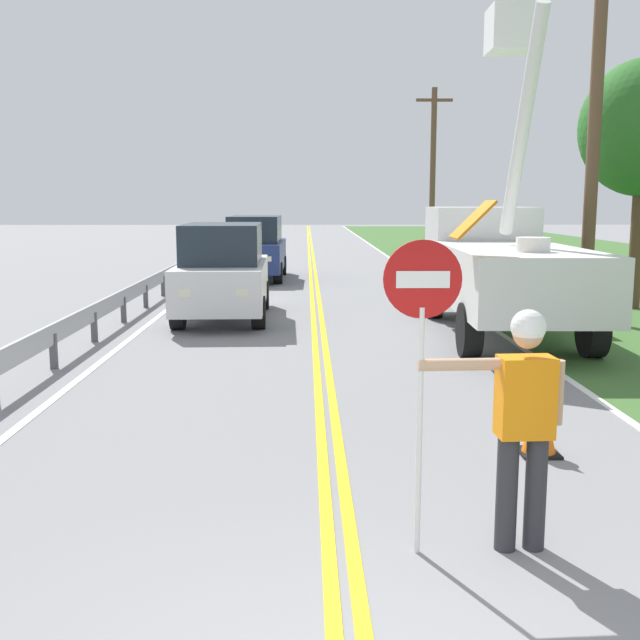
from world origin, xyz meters
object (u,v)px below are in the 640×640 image
traffic_cone_lead (540,423)px  flagger_worker (523,415)px  utility_pole_near (595,110)px  utility_bucket_truck (499,260)px  oncoming_suv_nearest (223,271)px  stop_sign_paddle (422,327)px  utility_pole_mid (433,168)px  oncoming_suv_second (255,247)px

traffic_cone_lead → flagger_worker: bearing=-110.9°
utility_pole_near → utility_bucket_truck: bearing=-146.8°
utility_bucket_truck → traffic_cone_lead: utility_bucket_truck is taller
oncoming_suv_nearest → flagger_worker: bearing=-73.2°
stop_sign_paddle → traffic_cone_lead: size_ratio=3.33×
oncoming_suv_nearest → utility_pole_mid: size_ratio=0.58×
flagger_worker → utility_pole_near: 12.47m
flagger_worker → utility_pole_near: utility_pole_near is taller
utility_bucket_truck → oncoming_suv_nearest: bearing=162.5°
stop_sign_paddle → oncoming_suv_second: size_ratio=0.50×
utility_pole_mid → traffic_cone_lead: size_ratio=11.55×
flagger_worker → utility_bucket_truck: (2.25, 9.55, 0.39)m
utility_bucket_truck → oncoming_suv_second: utility_bucket_truck is taller
flagger_worker → utility_bucket_truck: bearing=76.8°
stop_sign_paddle → utility_bucket_truck: (3.02, 9.59, -0.27)m
oncoming_suv_nearest → utility_pole_near: size_ratio=0.54×
utility_pole_near → utility_pole_mid: size_ratio=1.07×
utility_bucket_truck → oncoming_suv_second: 11.75m
flagger_worker → utility_pole_near: size_ratio=0.21×
flagger_worker → oncoming_suv_second: 20.19m
oncoming_suv_nearest → utility_pole_near: (7.99, -0.27, 3.44)m
utility_bucket_truck → traffic_cone_lead: bearing=-100.9°
utility_pole_mid → traffic_cone_lead: (-3.92, -30.64, -3.89)m
oncoming_suv_nearest → utility_pole_mid: (8.16, 21.43, 3.16)m
utility_bucket_truck → traffic_cone_lead: (-1.43, -7.41, -1.10)m
utility_bucket_truck → utility_pole_near: 4.13m
stop_sign_paddle → oncoming_suv_nearest: 11.71m
traffic_cone_lead → utility_pole_mid: bearing=82.7°
utility_pole_near → traffic_cone_lead: (-3.76, -8.93, -4.16)m
stop_sign_paddle → utility_bucket_truck: utility_bucket_truck is taller
oncoming_suv_second → traffic_cone_lead: size_ratio=6.62×
oncoming_suv_second → traffic_cone_lead: bearing=-77.0°
utility_bucket_truck → utility_pole_mid: 23.53m
utility_pole_mid → stop_sign_paddle: bearing=-99.5°
flagger_worker → oncoming_suv_nearest: 11.85m
utility_pole_near → stop_sign_paddle: bearing=-115.7°
stop_sign_paddle → utility_pole_near: (5.34, 11.11, 2.79)m
oncoming_suv_nearest → utility_pole_near: 8.71m
stop_sign_paddle → oncoming_suv_nearest: size_ratio=0.50×
utility_bucket_truck → traffic_cone_lead: 7.63m
flagger_worker → oncoming_suv_nearest: bearing=106.8°
utility_pole_mid → traffic_cone_lead: bearing=-97.3°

